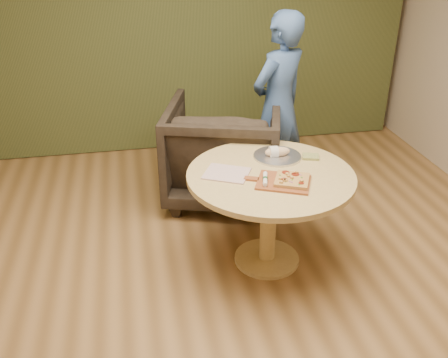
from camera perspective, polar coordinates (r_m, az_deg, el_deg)
room_shell at (r=2.69m, az=3.34°, el=7.30°), size 5.04×6.04×2.84m
curtain at (r=5.46m, az=-4.41°, el=17.71°), size 4.80×0.14×2.78m
pedestal_table at (r=3.57m, az=5.27°, el=-1.34°), size 1.18×1.18×0.75m
pizza_paddle at (r=3.38m, az=6.65°, el=-0.35°), size 0.47×0.40×0.01m
flatbread_pizza at (r=3.38m, az=7.76°, el=-0.08°), size 0.29×0.29×0.04m
cutlery_roll at (r=3.36m, az=4.73°, el=0.00°), size 0.08×0.20×0.03m
newspaper at (r=3.48m, az=0.31°, el=0.64°), size 0.38×0.36×0.01m
serving_tray at (r=3.75m, az=6.10°, el=2.62°), size 0.36×0.36×0.02m
bread_roll at (r=3.73m, az=6.00°, el=3.11°), size 0.19×0.09×0.09m
green_packet at (r=3.77m, az=9.87°, el=2.53°), size 0.15×0.13×0.02m
armchair at (r=4.51m, az=-0.06°, el=3.72°), size 1.21×1.17×1.01m
person_standing at (r=4.55m, az=6.21°, el=8.27°), size 0.73×0.67×1.68m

